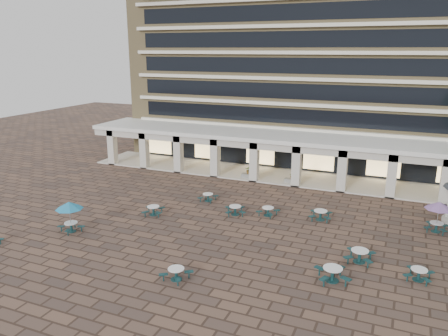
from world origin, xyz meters
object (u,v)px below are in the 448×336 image
Objects in this scene: picnic_table_2 at (333,273)px; planter_right at (292,180)px; picnic_table_3 at (419,273)px; planter_left at (249,173)px.

picnic_table_2 is 1.49× the size of planter_right.
picnic_table_2 is at bearing -146.24° from picnic_table_3.
planter_left is at bearing 180.00° from planter_right.
planter_right reaches higher than picnic_table_3.
picnic_table_3 is at bearing -53.49° from planter_right.
planter_right is at bearing 88.71° from picnic_table_2.
planter_left is 1.00× the size of planter_right.
picnic_table_3 is (4.48, 2.00, -0.08)m from picnic_table_2.
picnic_table_2 is at bearing -68.63° from planter_right.
planter_right is (-6.68, 17.08, -0.06)m from picnic_table_2.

